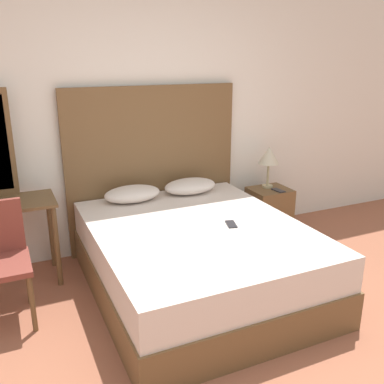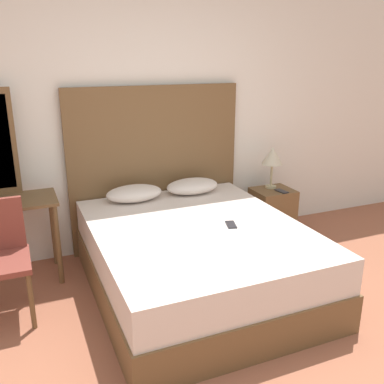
% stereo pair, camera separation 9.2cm
% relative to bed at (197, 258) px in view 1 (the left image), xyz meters
% --- Properties ---
extents(wall_back, '(10.00, 0.06, 2.70)m').
position_rel_bed_xyz_m(wall_back, '(-0.15, 1.08, 1.07)').
color(wall_back, white).
rests_on(wall_back, ground_plane).
extents(bed, '(1.62, 1.97, 0.57)m').
position_rel_bed_xyz_m(bed, '(0.00, 0.00, 0.00)').
color(bed, brown).
rests_on(bed, ground_plane).
extents(headboard, '(1.70, 0.05, 1.58)m').
position_rel_bed_xyz_m(headboard, '(0.00, 1.01, 0.51)').
color(headboard, brown).
rests_on(headboard, ground_plane).
extents(pillow_left, '(0.52, 0.31, 0.14)m').
position_rel_bed_xyz_m(pillow_left, '(-0.29, 0.78, 0.36)').
color(pillow_left, silver).
rests_on(pillow_left, bed).
extents(pillow_right, '(0.52, 0.31, 0.14)m').
position_rel_bed_xyz_m(pillow_right, '(0.29, 0.78, 0.36)').
color(pillow_right, silver).
rests_on(pillow_right, bed).
extents(phone_on_bed, '(0.11, 0.16, 0.01)m').
position_rel_bed_xyz_m(phone_on_bed, '(0.25, -0.10, 0.29)').
color(phone_on_bed, '#232328').
rests_on(phone_on_bed, bed).
extents(nightstand, '(0.41, 0.36, 0.51)m').
position_rel_bed_xyz_m(nightstand, '(1.18, 0.72, -0.03)').
color(nightstand, brown).
rests_on(nightstand, ground_plane).
extents(table_lamp, '(0.22, 0.22, 0.44)m').
position_rel_bed_xyz_m(table_lamp, '(1.20, 0.79, 0.56)').
color(table_lamp, tan).
rests_on(table_lamp, nightstand).
extents(phone_on_nightstand, '(0.09, 0.16, 0.01)m').
position_rel_bed_xyz_m(phone_on_nightstand, '(1.22, 0.63, 0.23)').
color(phone_on_nightstand, '#232328').
rests_on(phone_on_nightstand, nightstand).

